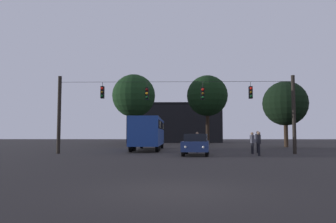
{
  "coord_description": "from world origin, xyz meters",
  "views": [
    {
      "loc": [
        -0.0,
        -8.43,
        1.43
      ],
      "look_at": [
        -0.55,
        15.38,
        3.16
      ],
      "focal_mm": 34.86,
      "sensor_mm": 36.0,
      "label": 1
    }
  ],
  "objects_px": {
    "pedestrian_near_bus": "(258,140)",
    "tree_behind_building": "(207,96)",
    "pedestrian_crossing_left": "(197,141)",
    "car_near_right": "(196,144)",
    "city_bus": "(149,131)",
    "tree_right_far": "(134,96)",
    "pedestrian_crossing_center": "(259,142)",
    "tree_left_silhouette": "(285,103)",
    "pedestrian_crossing_right": "(252,142)"
  },
  "relations": [
    {
      "from": "pedestrian_crossing_right",
      "to": "pedestrian_near_bus",
      "type": "height_order",
      "value": "pedestrian_near_bus"
    },
    {
      "from": "pedestrian_near_bus",
      "to": "tree_behind_building",
      "type": "relative_size",
      "value": 0.17
    },
    {
      "from": "city_bus",
      "to": "pedestrian_near_bus",
      "type": "xyz_separation_m",
      "value": [
        9.27,
        -4.87,
        -0.86
      ]
    },
    {
      "from": "pedestrian_crossing_right",
      "to": "tree_behind_building",
      "type": "relative_size",
      "value": 0.16
    },
    {
      "from": "pedestrian_crossing_center",
      "to": "tree_behind_building",
      "type": "height_order",
      "value": "tree_behind_building"
    },
    {
      "from": "tree_left_silhouette",
      "to": "pedestrian_crossing_center",
      "type": "bearing_deg",
      "value": -114.21
    },
    {
      "from": "city_bus",
      "to": "pedestrian_near_bus",
      "type": "distance_m",
      "value": 10.51
    },
    {
      "from": "city_bus",
      "to": "pedestrian_crossing_left",
      "type": "xyz_separation_m",
      "value": [
        4.37,
        -4.85,
        -0.91
      ]
    },
    {
      "from": "car_near_right",
      "to": "pedestrian_crossing_right",
      "type": "xyz_separation_m",
      "value": [
        4.41,
        1.76,
        0.14
      ]
    },
    {
      "from": "car_near_right",
      "to": "tree_left_silhouette",
      "type": "relative_size",
      "value": 0.56
    },
    {
      "from": "city_bus",
      "to": "car_near_right",
      "type": "distance_m",
      "value": 9.1
    },
    {
      "from": "pedestrian_crossing_right",
      "to": "tree_left_silhouette",
      "type": "bearing_deg",
      "value": 62.68
    },
    {
      "from": "pedestrian_crossing_left",
      "to": "car_near_right",
      "type": "bearing_deg",
      "value": -95.29
    },
    {
      "from": "car_near_right",
      "to": "pedestrian_crossing_center",
      "type": "bearing_deg",
      "value": -7.44
    },
    {
      "from": "pedestrian_crossing_center",
      "to": "tree_right_far",
      "type": "distance_m",
      "value": 26.52
    },
    {
      "from": "pedestrian_crossing_right",
      "to": "pedestrian_near_bus",
      "type": "bearing_deg",
      "value": 61.3
    },
    {
      "from": "pedestrian_crossing_right",
      "to": "tree_left_silhouette",
      "type": "relative_size",
      "value": 0.21
    },
    {
      "from": "pedestrian_crossing_right",
      "to": "tree_right_far",
      "type": "xyz_separation_m",
      "value": [
        -11.81,
        20.68,
        6.06
      ]
    },
    {
      "from": "car_near_right",
      "to": "pedestrian_crossing_left",
      "type": "xyz_separation_m",
      "value": [
        0.3,
        3.22,
        0.16
      ]
    },
    {
      "from": "tree_left_silhouette",
      "to": "tree_right_far",
      "type": "relative_size",
      "value": 0.79
    },
    {
      "from": "pedestrian_crossing_center",
      "to": "pedestrian_crossing_right",
      "type": "xyz_separation_m",
      "value": [
        0.09,
        2.33,
        -0.01
      ]
    },
    {
      "from": "pedestrian_near_bus",
      "to": "pedestrian_crossing_left",
      "type": "bearing_deg",
      "value": 179.7
    },
    {
      "from": "pedestrian_crossing_left",
      "to": "pedestrian_near_bus",
      "type": "bearing_deg",
      "value": -0.3
    },
    {
      "from": "pedestrian_crossing_right",
      "to": "tree_right_far",
      "type": "relative_size",
      "value": 0.16
    },
    {
      "from": "pedestrian_crossing_left",
      "to": "pedestrian_crossing_center",
      "type": "relative_size",
      "value": 1.01
    },
    {
      "from": "city_bus",
      "to": "tree_right_far",
      "type": "distance_m",
      "value": 15.61
    },
    {
      "from": "pedestrian_crossing_left",
      "to": "tree_left_silhouette",
      "type": "bearing_deg",
      "value": 48.16
    },
    {
      "from": "car_near_right",
      "to": "tree_left_silhouette",
      "type": "bearing_deg",
      "value": 53.7
    },
    {
      "from": "car_near_right",
      "to": "tree_right_far",
      "type": "bearing_deg",
      "value": 108.24
    },
    {
      "from": "pedestrian_crossing_left",
      "to": "pedestrian_crossing_center",
      "type": "distance_m",
      "value": 5.53
    },
    {
      "from": "pedestrian_crossing_right",
      "to": "tree_behind_building",
      "type": "distance_m",
      "value": 22.64
    },
    {
      "from": "tree_left_silhouette",
      "to": "tree_behind_building",
      "type": "bearing_deg",
      "value": 139.36
    },
    {
      "from": "car_near_right",
      "to": "pedestrian_crossing_center",
      "type": "distance_m",
      "value": 4.36
    },
    {
      "from": "pedestrian_near_bus",
      "to": "tree_right_far",
      "type": "xyz_separation_m",
      "value": [
        -12.59,
        19.24,
        5.99
      ]
    },
    {
      "from": "car_near_right",
      "to": "tree_right_far",
      "type": "xyz_separation_m",
      "value": [
        -7.39,
        22.44,
        6.2
      ]
    },
    {
      "from": "city_bus",
      "to": "tree_right_far",
      "type": "height_order",
      "value": "tree_right_far"
    },
    {
      "from": "pedestrian_crossing_left",
      "to": "pedestrian_crossing_center",
      "type": "height_order",
      "value": "pedestrian_crossing_left"
    },
    {
      "from": "pedestrian_near_bus",
      "to": "tree_left_silhouette",
      "type": "height_order",
      "value": "tree_left_silhouette"
    },
    {
      "from": "tree_right_far",
      "to": "pedestrian_crossing_center",
      "type": "bearing_deg",
      "value": -63.0
    },
    {
      "from": "city_bus",
      "to": "pedestrian_crossing_right",
      "type": "relative_size",
      "value": 6.65
    },
    {
      "from": "tree_left_silhouette",
      "to": "pedestrian_near_bus",
      "type": "bearing_deg",
      "value": -117.16
    },
    {
      "from": "pedestrian_crossing_center",
      "to": "tree_behind_building",
      "type": "xyz_separation_m",
      "value": [
        -1.18,
        24.08,
        6.15
      ]
    },
    {
      "from": "pedestrian_crossing_center",
      "to": "pedestrian_crossing_right",
      "type": "height_order",
      "value": "pedestrian_crossing_center"
    },
    {
      "from": "city_bus",
      "to": "tree_behind_building",
      "type": "bearing_deg",
      "value": 64.95
    },
    {
      "from": "pedestrian_near_bus",
      "to": "tree_behind_building",
      "type": "distance_m",
      "value": 21.31
    },
    {
      "from": "city_bus",
      "to": "tree_right_far",
      "type": "relative_size",
      "value": 1.09
    },
    {
      "from": "pedestrian_crossing_left",
      "to": "pedestrian_crossing_right",
      "type": "relative_size",
      "value": 1.02
    },
    {
      "from": "pedestrian_crossing_center",
      "to": "tree_left_silhouette",
      "type": "xyz_separation_m",
      "value": [
        7.48,
        16.64,
        4.3
      ]
    },
    {
      "from": "tree_behind_building",
      "to": "tree_right_far",
      "type": "bearing_deg",
      "value": -174.2
    },
    {
      "from": "tree_behind_building",
      "to": "tree_left_silhouette",
      "type": "bearing_deg",
      "value": -40.64
    }
  ]
}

